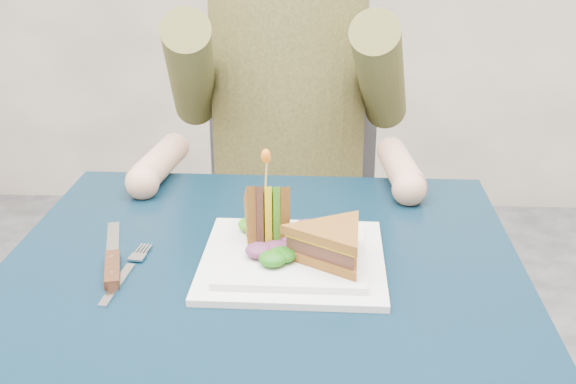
# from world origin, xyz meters

# --- Properties ---
(table) EXTENTS (0.75, 0.75, 0.73)m
(table) POSITION_xyz_m (0.00, 0.00, 0.65)
(table) COLOR black
(table) RESTS_ON ground
(chair) EXTENTS (0.42, 0.40, 0.93)m
(chair) POSITION_xyz_m (0.00, 0.74, 0.54)
(chair) COLOR #47474C
(chair) RESTS_ON ground
(diner) EXTENTS (0.54, 0.59, 0.74)m
(diner) POSITION_xyz_m (-0.00, 0.63, 0.91)
(diner) COLOR brown
(diner) RESTS_ON chair
(plate) EXTENTS (0.26, 0.26, 0.02)m
(plate) POSITION_xyz_m (0.05, 0.02, 0.74)
(plate) COLOR white
(plate) RESTS_ON table
(sandwich_flat) EXTENTS (0.20, 0.20, 0.05)m
(sandwich_flat) POSITION_xyz_m (0.10, -0.01, 0.78)
(sandwich_flat) COLOR brown
(sandwich_flat) RESTS_ON plate
(sandwich_upright) EXTENTS (0.08, 0.14, 0.14)m
(sandwich_upright) POSITION_xyz_m (0.00, 0.06, 0.78)
(sandwich_upright) COLOR brown
(sandwich_upright) RESTS_ON plate
(fork) EXTENTS (0.03, 0.18, 0.01)m
(fork) POSITION_xyz_m (-0.19, -0.04, 0.73)
(fork) COLOR silver
(fork) RESTS_ON table
(knife) EXTENTS (0.08, 0.22, 0.02)m
(knife) POSITION_xyz_m (-0.21, -0.01, 0.74)
(knife) COLOR silver
(knife) RESTS_ON table
(toothpick) EXTENTS (0.01, 0.01, 0.06)m
(toothpick) POSITION_xyz_m (0.00, 0.06, 0.85)
(toothpick) COLOR tan
(toothpick) RESTS_ON sandwich_upright
(toothpick_frill) EXTENTS (0.01, 0.01, 0.02)m
(toothpick_frill) POSITION_xyz_m (0.00, 0.06, 0.88)
(toothpick_frill) COLOR orange
(toothpick_frill) RESTS_ON sandwich_upright
(lettuce_spill) EXTENTS (0.15, 0.13, 0.02)m
(lettuce_spill) POSITION_xyz_m (0.05, 0.03, 0.76)
(lettuce_spill) COLOR #337A14
(lettuce_spill) RESTS_ON plate
(onion_ring) EXTENTS (0.04, 0.04, 0.02)m
(onion_ring) POSITION_xyz_m (0.06, 0.02, 0.77)
(onion_ring) COLOR #9E4C7A
(onion_ring) RESTS_ON plate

